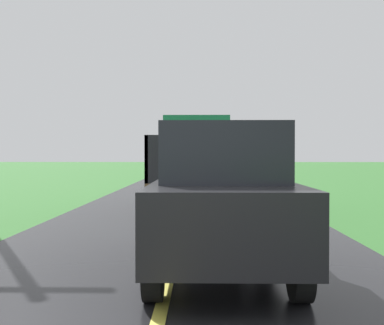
# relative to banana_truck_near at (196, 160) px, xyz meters

# --- Properties ---
(banana_truck_near) EXTENTS (2.38, 5.82, 2.80)m
(banana_truck_near) POSITION_rel_banana_truck_near_xyz_m (0.00, 0.00, 0.00)
(banana_truck_near) COLOR #2D2D30
(banana_truck_near) RESTS_ON road_surface
(following_car) EXTENTS (1.74, 4.10, 1.92)m
(following_car) POSITION_rel_banana_truck_near_xyz_m (0.40, -7.97, -0.40)
(following_car) COLOR black
(following_car) RESTS_ON road_surface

